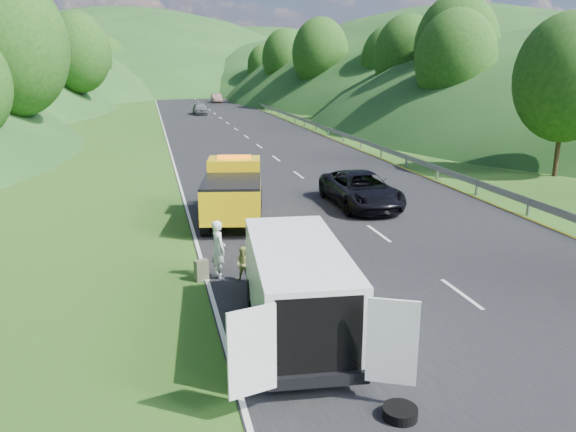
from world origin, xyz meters
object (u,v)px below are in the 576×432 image
object	(u,v)px
tow_truck	(234,191)
spare_tire	(400,418)
passing_suv	(360,206)
woman	(220,278)
worker	(328,359)
suitcase	(201,270)
white_van	(297,284)
child	(244,282)

from	to	relation	value
tow_truck	spare_tire	distance (m)	14.20
tow_truck	spare_tire	world-z (taller)	tow_truck
spare_tire	tow_truck	bearing A→B (deg)	93.89
tow_truck	passing_suv	distance (m)	6.18
tow_truck	woman	bearing A→B (deg)	-91.20
worker	suitcase	xyz separation A→B (m)	(-2.28, 5.38, 0.32)
white_van	worker	xyz separation A→B (m)	(0.39, -1.34, -1.29)
tow_truck	passing_suv	bearing A→B (deg)	20.79
tow_truck	passing_suv	world-z (taller)	tow_truck
tow_truck	passing_suv	xyz separation A→B (m)	(5.97, 0.99, -1.25)
woman	worker	distance (m)	5.72
tow_truck	suitcase	distance (m)	6.73
woman	worker	size ratio (longest dim) A/B	1.02
child	worker	xyz separation A→B (m)	(1.07, -4.89, 0.00)
tow_truck	suitcase	xyz separation A→B (m)	(-1.95, -6.37, -0.93)
suitcase	spare_tire	distance (m)	8.28
white_van	woman	world-z (taller)	white_van
white_van	child	distance (m)	3.85
passing_suv	suitcase	bearing A→B (deg)	-137.20
woman	passing_suv	size ratio (longest dim) A/B	0.32
tow_truck	spare_tire	xyz separation A→B (m)	(0.96, -14.12, -1.25)
white_van	spare_tire	bearing A→B (deg)	-68.92
tow_truck	suitcase	size ratio (longest dim) A/B	9.80
white_van	woman	size ratio (longest dim) A/B	3.69
passing_suv	tow_truck	bearing A→B (deg)	-170.69
woman	passing_suv	distance (m)	10.37
worker	suitcase	bearing A→B (deg)	83.85
child	passing_suv	world-z (taller)	passing_suv
woman	spare_tire	xyz separation A→B (m)	(2.36, -7.81, 0.00)
worker	spare_tire	xyz separation A→B (m)	(0.62, -2.36, 0.00)
tow_truck	spare_tire	bearing A→B (deg)	-74.76
white_van	spare_tire	xyz separation A→B (m)	(1.01, -3.70, -1.29)
white_van	passing_suv	bearing A→B (deg)	67.98
child	spare_tire	bearing A→B (deg)	-44.04
woman	tow_truck	bearing A→B (deg)	-24.81
child	worker	size ratio (longest dim) A/B	0.63
white_van	child	size ratio (longest dim) A/B	6.03
child	spare_tire	distance (m)	7.45
suitcase	passing_suv	distance (m)	10.82
worker	child	bearing A→B (deg)	73.16
white_van	suitcase	distance (m)	4.57
passing_suv	white_van	bearing A→B (deg)	-117.95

